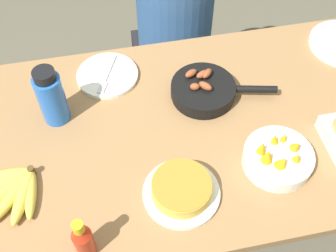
{
  "coord_description": "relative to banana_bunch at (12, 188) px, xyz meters",
  "views": [
    {
      "loc": [
        -0.16,
        -0.78,
        1.83
      ],
      "look_at": [
        0.0,
        0.0,
        0.78
      ],
      "focal_mm": 45.0,
      "sensor_mm": 36.0,
      "label": 1
    }
  ],
  "objects": [
    {
      "name": "person_figure",
      "position": [
        0.65,
        0.8,
        -0.26
      ],
      "size": [
        0.37,
        0.37,
        1.22
      ],
      "color": "black",
      "rests_on": "ground_plane"
    },
    {
      "name": "frittata_plate_side",
      "position": [
        0.47,
        -0.11,
        0.01
      ],
      "size": [
        0.22,
        0.22,
        0.06
      ],
      "color": "silver",
      "rests_on": "dining_table"
    },
    {
      "name": "empty_plate_near_front",
      "position": [
        0.32,
        0.4,
        -0.01
      ],
      "size": [
        0.22,
        0.22,
        0.02
      ],
      "color": "silver",
      "rests_on": "dining_table"
    },
    {
      "name": "dining_table",
      "position": [
        0.48,
        0.12,
        -0.12
      ],
      "size": [
        1.78,
        0.83,
        0.75
      ],
      "color": "olive",
      "rests_on": "ground_plane"
    },
    {
      "name": "banana_bunch",
      "position": [
        0.0,
        0.0,
        0.0
      ],
      "size": [
        0.21,
        0.19,
        0.04
      ],
      "color": "gold",
      "rests_on": "dining_table"
    },
    {
      "name": "skillet",
      "position": [
        0.63,
        0.24,
        0.01
      ],
      "size": [
        0.35,
        0.22,
        0.08
      ],
      "rotation": [
        0.0,
        0.0,
        6.06
      ],
      "color": "black",
      "rests_on": "dining_table"
    },
    {
      "name": "ground_plane",
      "position": [
        0.48,
        0.12,
        -0.77
      ],
      "size": [
        14.0,
        14.0,
        0.0
      ],
      "primitive_type": "plane",
      "color": "#565142"
    },
    {
      "name": "hot_sauce_bottle",
      "position": [
        0.19,
        -0.22,
        0.05
      ],
      "size": [
        0.05,
        0.05,
        0.16
      ],
      "color": "#B72814",
      "rests_on": "dining_table"
    },
    {
      "name": "fruit_bowl_mango",
      "position": [
        0.77,
        -0.06,
        0.01
      ],
      "size": [
        0.21,
        0.21,
        0.1
      ],
      "color": "silver",
      "rests_on": "dining_table"
    },
    {
      "name": "water_bottle",
      "position": [
        0.14,
        0.25,
        0.08
      ],
      "size": [
        0.09,
        0.09,
        0.21
      ],
      "color": "blue",
      "rests_on": "dining_table"
    }
  ]
}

